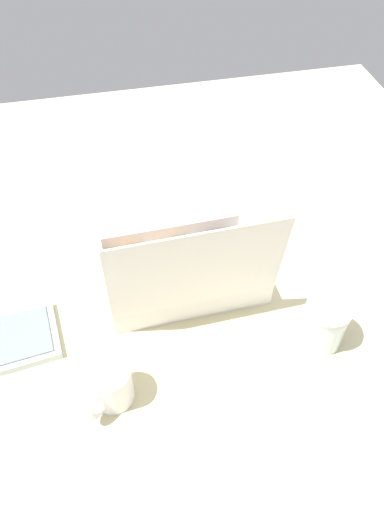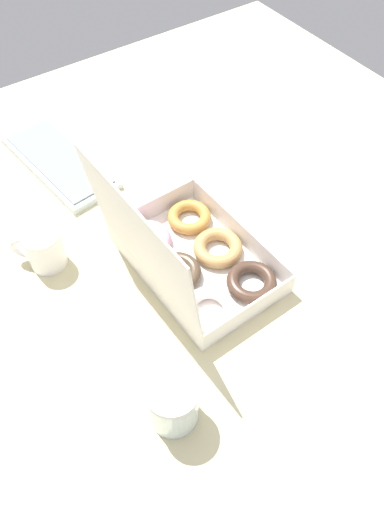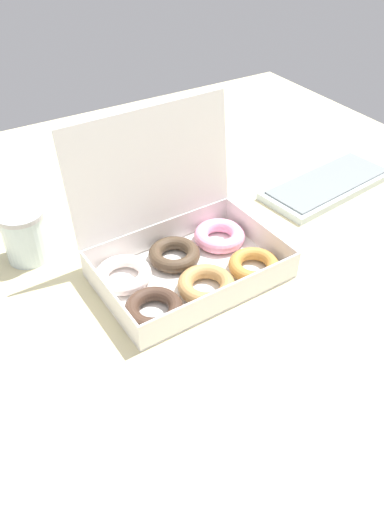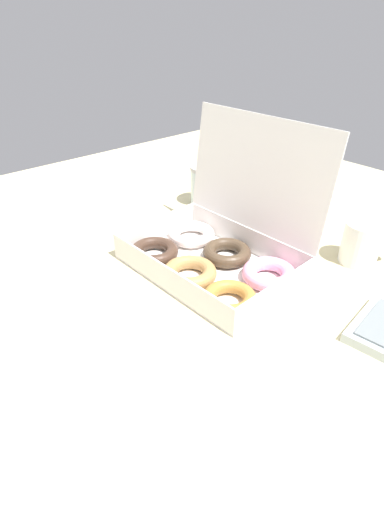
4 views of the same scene
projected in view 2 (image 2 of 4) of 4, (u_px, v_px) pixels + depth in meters
The scene contains 5 objects.
ground_plane at pixel (199, 263), 113.92cm from camera, with size 180.00×180.00×2.00cm, color beige.
donut_box at pixel (191, 258), 108.78cm from camera, with size 38.22×29.91×30.34cm.
keyboard at pixel (60, 162), 132.08cm from camera, with size 37.98×19.11×2.20cm.
coffee_mug at pixel (43, 249), 108.89cm from camera, with size 9.63×10.46×9.57cm.
glass_jar at pixel (173, 402), 86.61cm from camera, with size 9.51×9.51×11.38cm.
Camera 2 is at (-56.04, 40.36, 89.63)cm, focal length 35.00 mm.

